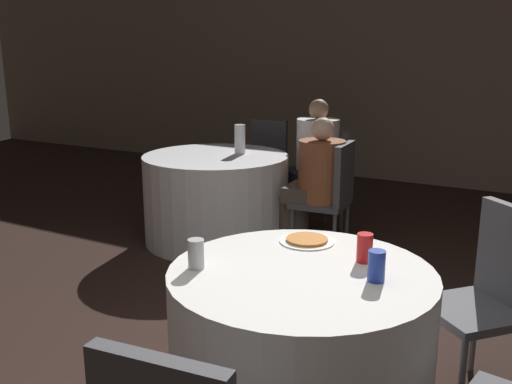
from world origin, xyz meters
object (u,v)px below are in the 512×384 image
at_px(table_near, 300,354).
at_px(chair_far_east, 333,190).
at_px(chair_near_northeast, 492,286).
at_px(soda_can_red, 365,248).
at_px(chair_far_north, 266,158).
at_px(person_floral_shirt, 313,185).
at_px(pizza_plate_near, 306,240).
at_px(soda_can_silver, 196,254).
at_px(chair_far_northeast, 327,170).
at_px(soda_can_blue, 377,266).
at_px(bottle_far, 240,139).
at_px(table_far, 216,198).
at_px(person_white_shirt, 311,164).

height_order(table_near, chair_far_east, chair_far_east).
bearing_deg(chair_far_east, chair_near_northeast, -139.91).
bearing_deg(table_near, soda_can_red, 49.34).
height_order(chair_far_north, person_floral_shirt, person_floral_shirt).
xyz_separation_m(person_floral_shirt, pizza_plate_near, (0.70, -1.71, 0.18)).
distance_m(chair_near_northeast, chair_far_north, 3.32).
distance_m(soda_can_red, soda_can_silver, 0.69).
height_order(chair_far_east, chair_far_north, same).
bearing_deg(person_floral_shirt, chair_far_northeast, 9.12).
bearing_deg(soda_can_red, chair_far_east, 115.01).
distance_m(soda_can_blue, bottle_far, 2.79).
height_order(table_far, person_floral_shirt, person_floral_shirt).
xyz_separation_m(chair_far_northeast, chair_far_north, (-0.77, 0.27, 0.00)).
relative_size(soda_can_red, bottle_far, 0.50).
relative_size(table_far, chair_far_east, 1.33).
bearing_deg(soda_can_blue, chair_far_north, 124.77).
xyz_separation_m(chair_near_northeast, soda_can_red, (-0.46, -0.49, 0.26)).
bearing_deg(soda_can_blue, pizza_plate_near, 145.39).
relative_size(chair_far_east, person_floral_shirt, 0.83).
relative_size(soda_can_blue, bottle_far, 0.50).
distance_m(person_white_shirt, soda_can_red, 2.73).
relative_size(chair_far_east, person_white_shirt, 0.77).
distance_m(table_far, person_white_shirt, 0.90).
relative_size(person_white_shirt, soda_can_blue, 9.67).
xyz_separation_m(chair_near_northeast, soda_can_silver, (-1.03, -0.89, 0.26)).
xyz_separation_m(person_white_shirt, soda_can_blue, (1.39, -2.57, 0.19)).
bearing_deg(chair_near_northeast, table_near, 90.00).
height_order(table_near, person_white_shirt, person_white_shirt).
bearing_deg(pizza_plate_near, soda_can_blue, -34.61).
distance_m(person_white_shirt, soda_can_blue, 2.93).
bearing_deg(chair_far_east, chair_far_north, 44.88).
bearing_deg(soda_can_silver, person_white_shirt, 104.37).
height_order(chair_near_northeast, person_floral_shirt, person_floral_shirt).
relative_size(pizza_plate_near, soda_can_red, 2.08).
bearing_deg(soda_can_blue, chair_far_northeast, 115.59).
bearing_deg(table_near, chair_far_northeast, 110.05).
relative_size(chair_far_east, soda_can_blue, 7.49).
bearing_deg(person_floral_shirt, bottle_far, 77.91).
distance_m(table_near, soda_can_blue, 0.52).
bearing_deg(chair_far_east, person_white_shirt, 33.12).
height_order(pizza_plate_near, soda_can_silver, soda_can_silver).
height_order(chair_far_east, soda_can_blue, chair_far_east).
height_order(chair_far_east, person_floral_shirt, person_floral_shirt).
height_order(table_far, person_white_shirt, person_white_shirt).
distance_m(chair_near_northeast, person_floral_shirt, 1.99).
xyz_separation_m(chair_far_east, pizza_plate_near, (0.54, -1.72, 0.20)).
distance_m(table_near, chair_far_north, 3.48).
bearing_deg(pizza_plate_near, person_white_shirt, 113.04).
height_order(pizza_plate_near, soda_can_blue, soda_can_blue).
distance_m(chair_far_northeast, person_white_shirt, 0.17).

